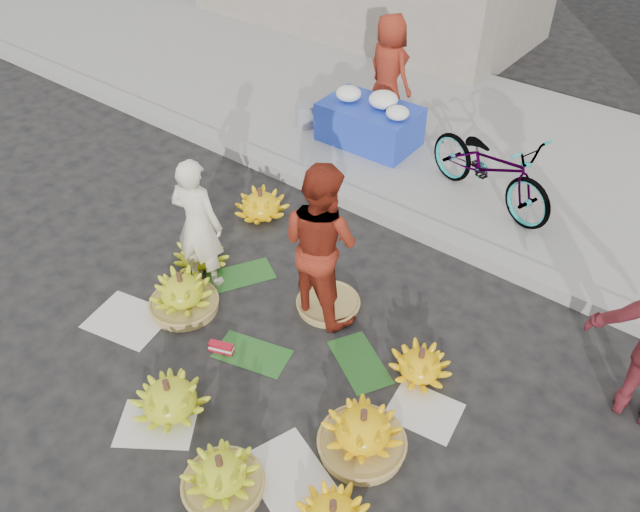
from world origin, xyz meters
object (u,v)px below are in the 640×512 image
Objects in this scene: banana_bunch_0 at (182,294)px; banana_bunch_4 at (363,432)px; vendor_cream at (198,225)px; bicycle at (491,166)px; flower_table at (370,122)px.

banana_bunch_4 is (2.19, -0.22, 0.01)m from banana_bunch_0.
banana_bunch_4 is at bearing -5.67° from banana_bunch_0.
vendor_cream is 0.80× the size of bicycle.
banana_bunch_4 is at bearing 150.51° from vendor_cream.
flower_table is (-0.17, 3.12, -0.28)m from vendor_cream.
banana_bunch_4 is at bearing -150.67° from bicycle.
banana_bunch_0 is 0.37× the size of bicycle.
banana_bunch_0 is 0.66m from vendor_cream.
banana_bunch_4 is 2.45m from vendor_cream.
banana_bunch_0 is at bearing 93.57° from vendor_cream.
bicycle reaches higher than flower_table.
flower_table is at bearing 94.91° from banana_bunch_0.
vendor_cream is at bearing 167.84° from bicycle.
vendor_cream is 1.12× the size of flower_table.
vendor_cream reaches higher than bicycle.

